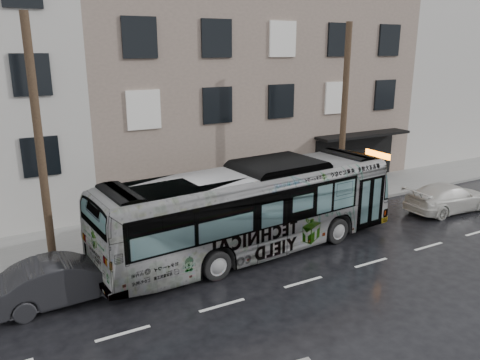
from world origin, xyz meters
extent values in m
plane|color=black|center=(0.00, 0.00, 0.00)|extent=(120.00, 120.00, 0.00)
cube|color=gray|center=(0.00, 4.90, 0.07)|extent=(90.00, 3.60, 0.15)
cube|color=gray|center=(5.00, 12.70, 5.50)|extent=(20.00, 12.00, 11.00)
cube|color=#B2AEA8|center=(24.00, 12.70, 6.00)|extent=(18.00, 12.00, 12.00)
cylinder|color=#463523|center=(6.50, 3.30, 4.65)|extent=(0.30, 0.30, 9.00)
cylinder|color=#463523|center=(-7.50, 3.30, 4.65)|extent=(0.30, 0.30, 9.00)
cylinder|color=slate|center=(7.60, 3.30, 1.35)|extent=(0.06, 0.06, 2.40)
imported|color=#B2B2B2|center=(-0.23, 0.69, 1.79)|extent=(13.08, 4.09, 3.58)
imported|color=beige|center=(10.87, 0.13, 0.70)|extent=(4.92, 2.15, 1.41)
imported|color=black|center=(-7.50, 0.23, 0.74)|extent=(4.58, 1.83, 1.48)
camera|label=1|loc=(-9.12, -14.44, 7.93)|focal=35.00mm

